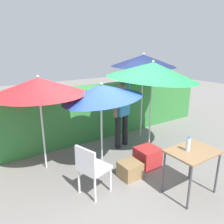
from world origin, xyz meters
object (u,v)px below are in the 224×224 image
(umbrella_orange, at_px, (39,86))
(umbrella_navy, at_px, (153,71))
(folding_table, at_px, (192,156))
(person_vendor, at_px, (122,110))
(bottle_water, at_px, (188,144))
(chair_plastic, at_px, (91,167))
(umbrella_yellow, at_px, (143,61))
(umbrella_rainbow, at_px, (101,92))
(crate_cardboard, at_px, (130,170))
(cooler_box, at_px, (147,157))

(umbrella_orange, bearing_deg, umbrella_navy, -13.08)
(umbrella_orange, distance_m, folding_table, 2.97)
(umbrella_orange, relative_size, person_vendor, 1.02)
(bottle_water, bearing_deg, chair_plastic, 148.38)
(umbrella_yellow, bearing_deg, bottle_water, -113.52)
(umbrella_rainbow, height_order, chair_plastic, umbrella_rainbow)
(umbrella_rainbow, xyz_separation_m, person_vendor, (0.90, 0.55, -0.65))
(umbrella_orange, height_order, umbrella_yellow, umbrella_yellow)
(crate_cardboard, xyz_separation_m, bottle_water, (0.49, -0.86, 0.74))
(umbrella_orange, xyz_separation_m, umbrella_yellow, (2.73, 0.21, 0.36))
(umbrella_rainbow, height_order, bottle_water, umbrella_rainbow)
(umbrella_rainbow, distance_m, umbrella_orange, 1.16)
(umbrella_yellow, xyz_separation_m, crate_cardboard, (-1.49, -1.42, -1.91))
(person_vendor, height_order, bottle_water, person_vendor)
(umbrella_orange, distance_m, umbrella_navy, 2.41)
(umbrella_navy, relative_size, bottle_water, 9.07)
(crate_cardboard, bearing_deg, folding_table, -58.27)
(umbrella_orange, xyz_separation_m, cooler_box, (1.80, -1.08, -1.51))
(umbrella_yellow, distance_m, chair_plastic, 3.16)
(umbrella_rainbow, relative_size, umbrella_navy, 0.85)
(umbrella_yellow, bearing_deg, cooler_box, -125.63)
(umbrella_orange, xyz_separation_m, chair_plastic, (0.40, -1.25, -1.20))
(bottle_water, bearing_deg, umbrella_orange, 129.82)
(umbrella_orange, distance_m, chair_plastic, 1.78)
(folding_table, bearing_deg, crate_cardboard, 121.73)
(umbrella_navy, bearing_deg, umbrella_yellow, 62.96)
(umbrella_orange, relative_size, cooler_box, 4.18)
(umbrella_yellow, bearing_deg, umbrella_rainbow, -155.55)
(umbrella_orange, xyz_separation_m, bottle_water, (1.73, -2.08, -0.81))
(umbrella_orange, height_order, chair_plastic, umbrella_orange)
(person_vendor, distance_m, chair_plastic, 1.99)
(folding_table, bearing_deg, bottle_water, 145.01)
(chair_plastic, bearing_deg, umbrella_orange, 107.52)
(cooler_box, xyz_separation_m, bottle_water, (-0.07, -0.99, 0.70))
(cooler_box, relative_size, folding_table, 0.57)
(umbrella_yellow, relative_size, folding_table, 2.82)
(umbrella_yellow, bearing_deg, folding_table, -111.55)
(bottle_water, bearing_deg, umbrella_rainbow, 115.93)
(umbrella_orange, relative_size, chair_plastic, 2.14)
(person_vendor, height_order, folding_table, person_vendor)
(umbrella_rainbow, distance_m, person_vendor, 1.24)
(umbrella_rainbow, height_order, umbrella_navy, umbrella_navy)
(umbrella_navy, bearing_deg, person_vendor, 130.12)
(umbrella_navy, distance_m, bottle_water, 1.93)
(bottle_water, bearing_deg, folding_table, -34.99)
(person_vendor, bearing_deg, folding_table, -92.64)
(umbrella_navy, height_order, crate_cardboard, umbrella_navy)
(umbrella_navy, relative_size, folding_table, 2.72)
(chair_plastic, xyz_separation_m, folding_table, (1.41, -0.87, 0.17))
(umbrella_orange, distance_m, umbrella_yellow, 2.76)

